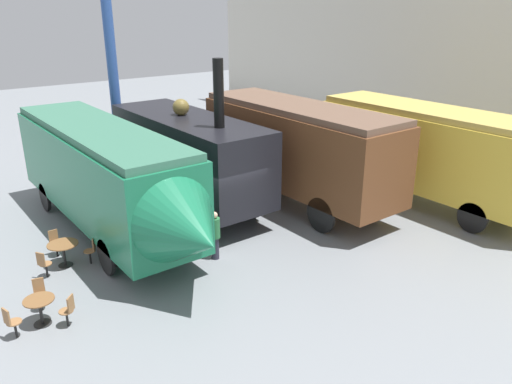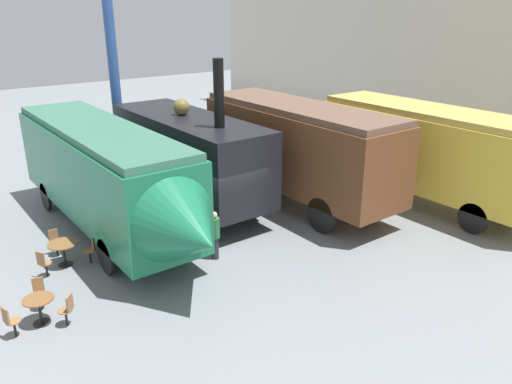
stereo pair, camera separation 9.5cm
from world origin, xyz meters
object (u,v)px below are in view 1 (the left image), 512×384
(passenger_coach_vintage, at_px, (429,148))
(steam_locomotive, at_px, (189,152))
(cafe_table_near, at_px, (63,248))
(passenger_coach_wooden, at_px, (298,145))
(visitor_person, at_px, (215,234))
(cafe_table_mid, at_px, (40,305))
(cafe_chair_0, at_px, (92,249))
(streamlined_locomotive, at_px, (110,176))

(passenger_coach_vintage, distance_m, steam_locomotive, 9.53)
(passenger_coach_vintage, distance_m, cafe_table_near, 14.02)
(passenger_coach_wooden, relative_size, steam_locomotive, 1.12)
(cafe_table_near, xyz_separation_m, visitor_person, (2.46, 3.95, 0.27))
(visitor_person, bearing_deg, cafe_table_mid, -87.05)
(passenger_coach_vintage, height_order, steam_locomotive, steam_locomotive)
(passenger_coach_vintage, distance_m, cafe_chair_0, 13.23)
(cafe_table_near, bearing_deg, passenger_coach_wooden, 88.11)
(cafe_table_near, height_order, cafe_table_mid, cafe_table_near)
(cafe_table_mid, distance_m, visitor_person, 5.42)
(passenger_coach_vintage, bearing_deg, passenger_coach_wooden, -127.39)
(passenger_coach_vintage, xyz_separation_m, streamlined_locomotive, (-4.52, -11.39, -0.05))
(passenger_coach_wooden, height_order, steam_locomotive, steam_locomotive)
(cafe_table_near, distance_m, cafe_chair_0, 0.84)
(streamlined_locomotive, bearing_deg, passenger_coach_vintage, 68.37)
(cafe_table_near, bearing_deg, cafe_table_mid, -27.90)
(passenger_coach_vintage, bearing_deg, steam_locomotive, -124.70)
(passenger_coach_wooden, relative_size, cafe_table_mid, 12.05)
(passenger_coach_vintage, relative_size, passenger_coach_wooden, 1.04)
(steam_locomotive, xyz_separation_m, streamlined_locomotive, (0.91, -3.56, -0.01))
(passenger_coach_vintage, xyz_separation_m, cafe_table_near, (-3.49, -13.47, -1.67))
(passenger_coach_vintage, xyz_separation_m, cafe_table_mid, (-0.75, -14.92, -1.73))
(cafe_table_near, relative_size, visitor_person, 0.58)
(cafe_table_near, bearing_deg, visitor_person, 58.11)
(cafe_table_near, relative_size, cafe_table_mid, 1.22)
(streamlined_locomotive, height_order, cafe_table_near, streamlined_locomotive)
(passenger_coach_vintage, height_order, cafe_chair_0, passenger_coach_vintage)
(steam_locomotive, relative_size, streamlined_locomotive, 0.66)
(steam_locomotive, bearing_deg, passenger_coach_wooden, 58.58)
(cafe_table_mid, distance_m, cafe_chair_0, 3.19)
(cafe_table_near, distance_m, cafe_table_mid, 3.10)
(passenger_coach_wooden, bearing_deg, visitor_person, -68.11)
(visitor_person, bearing_deg, passenger_coach_vintage, 83.83)
(steam_locomotive, distance_m, streamlined_locomotive, 3.67)
(visitor_person, bearing_deg, passenger_coach_wooden, 111.89)
(streamlined_locomotive, distance_m, cafe_table_near, 2.83)
(cafe_chair_0, height_order, visitor_person, visitor_person)
(cafe_chair_0, distance_m, visitor_person, 3.84)
(passenger_coach_wooden, distance_m, visitor_person, 5.97)
(passenger_coach_vintage, distance_m, streamlined_locomotive, 12.25)
(passenger_coach_wooden, relative_size, cafe_table_near, 9.88)
(cafe_table_near, bearing_deg, steam_locomotive, 108.94)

